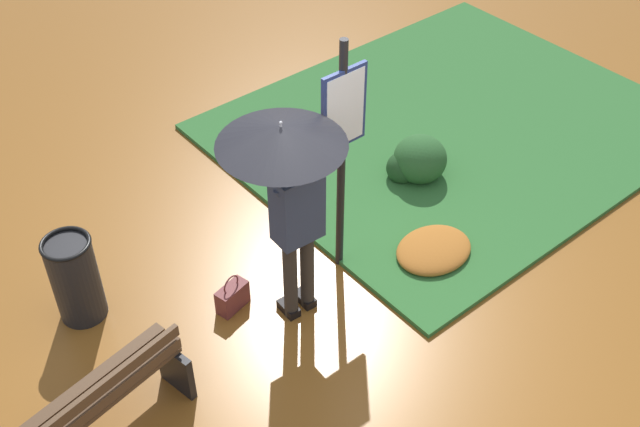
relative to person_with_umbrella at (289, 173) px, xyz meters
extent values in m
plane|color=brown|center=(-0.10, 0.15, -1.55)|extent=(18.00, 18.00, 0.00)
cube|color=#2D662D|center=(-3.10, -1.06, -1.53)|extent=(4.80, 4.00, 0.05)
cylinder|color=#2D2823|center=(-0.17, -0.01, -1.12)|extent=(0.12, 0.12, 0.86)
cylinder|color=#2D2823|center=(0.01, -0.01, -1.12)|extent=(0.12, 0.12, 0.86)
cube|color=black|center=(-0.17, -0.05, -1.51)|extent=(0.12, 0.23, 0.08)
cube|color=black|center=(0.01, -0.05, -1.51)|extent=(0.12, 0.23, 0.08)
cube|color=#2D3851|center=(-0.08, -0.01, -0.37)|extent=(0.39, 0.26, 0.64)
sphere|color=#8C664C|center=(-0.08, -0.01, 0.09)|extent=(0.20, 0.20, 0.20)
ellipsoid|color=black|center=(-0.08, -0.01, 0.12)|extent=(0.20, 0.20, 0.15)
cylinder|color=#2D3851|center=(-0.29, -0.04, -0.16)|extent=(0.18, 0.13, 0.18)
cylinder|color=#2D3851|center=(-0.25, -0.05, -0.07)|extent=(0.24, 0.11, 0.33)
cube|color=black|center=(-0.17, -0.03, 0.07)|extent=(0.07, 0.02, 0.14)
cylinder|color=#2D3851|center=(0.08, -0.01, -0.13)|extent=(0.11, 0.10, 0.09)
cylinder|color=#2D3851|center=(0.07, 0.00, -0.04)|extent=(0.10, 0.09, 0.23)
cylinder|color=#A5A5AD|center=(0.06, 0.01, 0.27)|extent=(0.02, 0.02, 0.41)
cone|color=black|center=(0.06, 0.01, 0.37)|extent=(0.96, 0.96, 0.16)
sphere|color=#A5A5AD|center=(0.06, 0.01, 0.48)|extent=(0.02, 0.02, 0.02)
cylinder|color=black|center=(-0.73, -0.23, -0.40)|extent=(0.07, 0.07, 2.30)
cube|color=navy|center=(-0.73, -0.22, 0.15)|extent=(0.44, 0.04, 0.70)
cube|color=silver|center=(-0.73, -0.20, 0.15)|extent=(0.38, 0.01, 0.64)
cube|color=brown|center=(0.35, -0.40, -1.43)|extent=(0.32, 0.20, 0.24)
torus|color=brown|center=(0.35, -0.40, -1.27)|extent=(0.18, 0.05, 0.18)
cube|color=black|center=(1.17, 0.02, -1.33)|extent=(0.12, 0.36, 0.44)
cube|color=#513823|center=(1.81, -0.10, -1.09)|extent=(1.40, 0.35, 0.04)
cube|color=#513823|center=(1.81, 0.02, -1.09)|extent=(1.40, 0.35, 0.04)
cube|color=#513823|center=(1.81, 0.14, -1.09)|extent=(1.40, 0.35, 0.04)
cube|color=#513823|center=(1.81, 0.19, -0.99)|extent=(1.38, 0.29, 0.10)
cube|color=#513823|center=(1.81, 0.19, -0.85)|extent=(1.38, 0.29, 0.10)
cylinder|color=black|center=(1.38, -1.17, -1.15)|extent=(0.40, 0.40, 0.80)
torus|color=black|center=(1.38, -1.17, -0.74)|extent=(0.42, 0.42, 0.04)
ellipsoid|color=#285628|center=(-2.18, -0.66, -1.30)|extent=(0.55, 0.55, 0.50)
ellipsoid|color=#1E421E|center=(-2.01, -0.74, -1.39)|extent=(0.33, 0.33, 0.33)
ellipsoid|color=#A86023|center=(-1.45, 0.27, -1.47)|extent=(0.76, 0.61, 0.17)
camera|label=1|loc=(2.75, 3.69, 3.59)|focal=44.37mm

